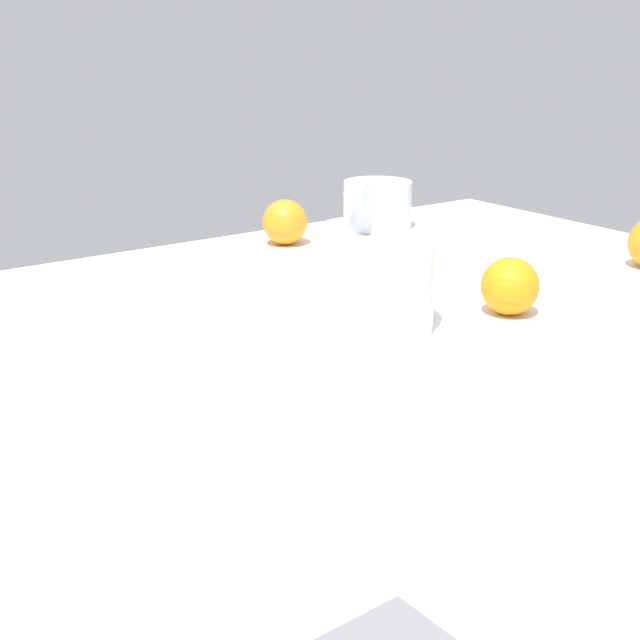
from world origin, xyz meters
TOP-DOWN VIEW (x-y plane):
  - ground_plane at (0.00, 0.00)cm, footprint 144.34×106.83cm
  - juice_pitcher at (9.18, 4.83)cm, footprint 16.17×12.73cm
  - loose_orange_2 at (22.51, 43.44)cm, footprint 6.94×6.94cm
  - loose_orange_3 at (25.25, 0.11)cm, footprint 6.77×6.77cm

SIDE VIEW (x-z plane):
  - ground_plane at x=0.00cm, z-range -3.00..0.00cm
  - loose_orange_3 at x=25.25cm, z-range 0.00..6.77cm
  - loose_orange_2 at x=22.51cm, z-range 0.00..6.94cm
  - juice_pitcher at x=9.18cm, z-range -2.68..14.44cm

